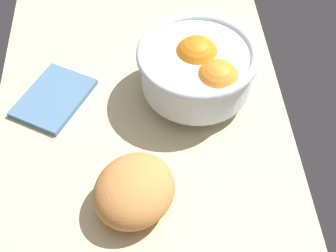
{
  "coord_description": "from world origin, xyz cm",
  "views": [
    {
      "loc": [
        -52.67,
        -0.8,
        67.05
      ],
      "look_at": [
        -3.44,
        -4.37,
        5.0
      ],
      "focal_mm": 52.1,
      "sensor_mm": 36.0,
      "label": 1
    }
  ],
  "objects": [
    {
      "name": "fruit_bowl",
      "position": [
        7.27,
        -10.51,
        7.16
      ],
      "size": [
        21.1,
        21.1,
        12.3
      ],
      "color": "silver",
      "rests_on": "ground"
    },
    {
      "name": "bread_loaf",
      "position": [
        -14.55,
        1.51,
        3.89
      ],
      "size": [
        17.71,
        17.31,
        7.78
      ],
      "primitive_type": "ellipsoid",
      "rotation": [
        0.0,
        0.0,
        2.55
      ],
      "color": "#C47F40",
      "rests_on": "ground"
    },
    {
      "name": "ground_plane",
      "position": [
        0.0,
        0.0,
        -1.5
      ],
      "size": [
        79.35,
        52.43,
        3.0
      ],
      "primitive_type": "cube",
      "color": "#C7B88D"
    },
    {
      "name": "napkin_folded",
      "position": [
        8.14,
        15.75,
        0.55
      ],
      "size": [
        17.38,
        15.95,
        1.1
      ],
      "primitive_type": "cube",
      "rotation": [
        0.0,
        0.0,
        -0.52
      ],
      "color": "#4B7092",
      "rests_on": "ground"
    }
  ]
}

